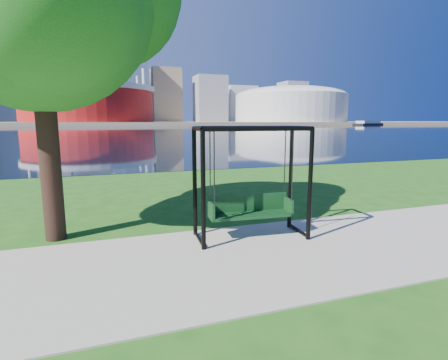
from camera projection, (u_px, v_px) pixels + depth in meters
name	position (u px, v px, depth m)	size (l,w,h in m)	color
ground	(236.00, 250.00, 7.48)	(900.00, 900.00, 0.00)	#1E5114
path	(245.00, 258.00, 7.01)	(120.00, 4.00, 0.03)	#9E937F
river	(111.00, 130.00, 102.51)	(900.00, 180.00, 0.02)	black
far_bank	(105.00, 123.00, 292.42)	(900.00, 228.00, 2.00)	#937F60
stadium	(88.00, 102.00, 220.83)	(83.00, 83.00, 32.00)	maroon
arena	(290.00, 104.00, 267.30)	(84.00, 84.00, 26.56)	beige
skyline	(97.00, 82.00, 297.69)	(392.00, 66.00, 96.50)	gray
swing	(251.00, 185.00, 8.05)	(2.63, 1.29, 2.61)	black
barge	(368.00, 123.00, 233.18)	(28.59, 17.13, 2.78)	black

